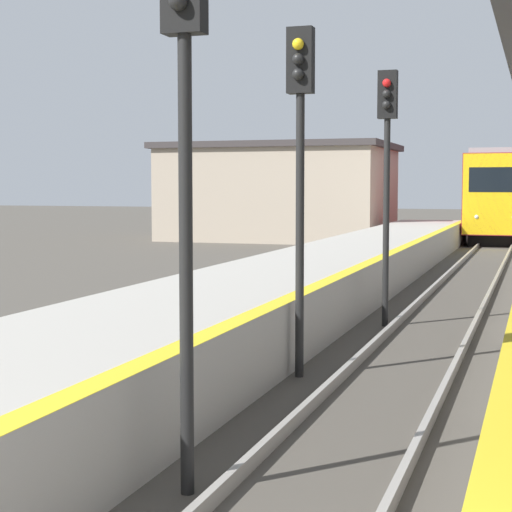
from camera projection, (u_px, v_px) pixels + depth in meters
train at (503, 195)px, 44.48m from camera, size 2.85×16.26×4.38m
signal_near at (184, 105)px, 7.23m from camera, size 0.36×0.31×4.87m
signal_mid at (300, 136)px, 11.83m from camera, size 0.36×0.31×4.87m
signal_far at (387, 150)px, 16.22m from camera, size 0.36×0.31×4.87m
station_building at (280, 191)px, 43.46m from camera, size 11.26×8.22×4.82m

